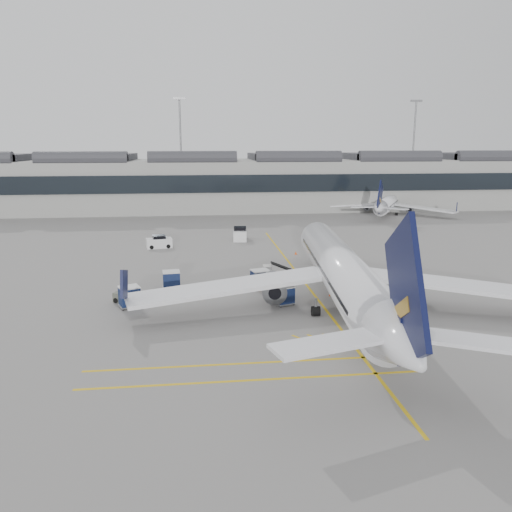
{
  "coord_description": "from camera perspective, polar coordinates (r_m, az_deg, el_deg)",
  "views": [
    {
      "loc": [
        -1.17,
        -41.23,
        14.57
      ],
      "look_at": [
        4.26,
        5.19,
        4.0
      ],
      "focal_mm": 35.0,
      "sensor_mm": 36.0,
      "label": 1
    }
  ],
  "objects": [
    {
      "name": "baggage_cart_d",
      "position": [
        46.75,
        -14.26,
        -4.47
      ],
      "size": [
        2.3,
        2.12,
        1.96
      ],
      "rotation": [
        0.0,
        0.0,
        0.38
      ],
      "color": "gray",
      "rests_on": "ground"
    },
    {
      "name": "airliner_main",
      "position": [
        45.09,
        9.93,
        -1.97
      ],
      "size": [
        38.11,
        41.81,
        11.12
      ],
      "rotation": [
        0.0,
        0.0,
        -0.1
      ],
      "color": "white",
      "rests_on": "ground"
    },
    {
      "name": "baggage_cart_a",
      "position": [
        46.15,
        3.24,
        -4.44
      ],
      "size": [
        2.06,
        1.89,
        1.77
      ],
      "rotation": [
        0.0,
        0.0,
        0.36
      ],
      "color": "gray",
      "rests_on": "ground"
    },
    {
      "name": "apron_markings",
      "position": [
        54.42,
        5.43,
        -2.84
      ],
      "size": [
        0.25,
        60.0,
        0.01
      ],
      "primitive_type": "cube",
      "color": "gold",
      "rests_on": "ground"
    },
    {
      "name": "pushback_tug",
      "position": [
        48.49,
        -14.53,
        -4.47
      ],
      "size": [
        2.62,
        2.17,
        1.26
      ],
      "rotation": [
        0.0,
        0.0,
        -0.43
      ],
      "color": "#53574A",
      "rests_on": "ground"
    },
    {
      "name": "service_van_right",
      "position": [
        75.15,
        7.1,
        2.1
      ],
      "size": [
        3.84,
        3.7,
        1.83
      ],
      "rotation": [
        0.0,
        0.0,
        -0.73
      ],
      "color": "silver",
      "rests_on": "ground"
    },
    {
      "name": "safety_cone_nose",
      "position": [
        67.15,
        4.57,
        0.37
      ],
      "size": [
        0.33,
        0.33,
        0.45
      ],
      "primitive_type": "cone",
      "color": "#F24C0A",
      "rests_on": "ground"
    },
    {
      "name": "ramp_agent_b",
      "position": [
        47.97,
        2.67,
        -3.82
      ],
      "size": [
        1.11,
        1.07,
        1.81
      ],
      "primitive_type": "imported",
      "rotation": [
        0.0,
        0.0,
        3.77
      ],
      "color": "#FE4E0D",
      "rests_on": "ground"
    },
    {
      "name": "light_masts",
      "position": [
        127.23,
        -7.06,
        12.61
      ],
      "size": [
        113.0,
        0.6,
        25.45
      ],
      "color": "slate",
      "rests_on": "ground"
    },
    {
      "name": "safety_cone_engine",
      "position": [
        49.42,
        8.5,
        -4.28
      ],
      "size": [
        0.32,
        0.32,
        0.45
      ],
      "primitive_type": "cone",
      "color": "#F24C0A",
      "rests_on": "ground"
    },
    {
      "name": "ramp_agent_a",
      "position": [
        50.38,
        0.59,
        -3.01
      ],
      "size": [
        0.78,
        0.68,
        1.79
      ],
      "primitive_type": "imported",
      "rotation": [
        0.0,
        0.0,
        0.48
      ],
      "color": "#FF670D",
      "rests_on": "ground"
    },
    {
      "name": "service_van_left",
      "position": [
        72.48,
        -11.01,
        1.56
      ],
      "size": [
        3.81,
        2.43,
        1.82
      ],
      "rotation": [
        0.0,
        0.0,
        0.2
      ],
      "color": "silver",
      "rests_on": "ground"
    },
    {
      "name": "belt_loader",
      "position": [
        54.97,
        2.33,
        -2.04
      ],
      "size": [
        4.63,
        1.67,
        1.89
      ],
      "rotation": [
        0.0,
        0.0,
        -0.03
      ],
      "color": "beige",
      "rests_on": "ground"
    },
    {
      "name": "service_van_mid",
      "position": [
        76.94,
        -1.84,
        2.51
      ],
      "size": [
        2.32,
        4.13,
        2.04
      ],
      "rotation": [
        0.0,
        0.0,
        1.48
      ],
      "color": "silver",
      "rests_on": "ground"
    },
    {
      "name": "airliner_far",
      "position": [
        108.88,
        14.92,
        5.87
      ],
      "size": [
        24.61,
        27.14,
        8.02
      ],
      "rotation": [
        0.0,
        0.0,
        -0.51
      ],
      "color": "white",
      "rests_on": "ground"
    },
    {
      "name": "ground",
      "position": [
        43.74,
        -4.79,
        -6.76
      ],
      "size": [
        220.0,
        220.0,
        0.0
      ],
      "primitive_type": "plane",
      "color": "gray",
      "rests_on": "ground"
    },
    {
      "name": "baggage_cart_c",
      "position": [
        51.55,
        -9.64,
        -2.67
      ],
      "size": [
        1.97,
        1.69,
        1.92
      ],
      "rotation": [
        0.0,
        0.0,
        0.11
      ],
      "color": "gray",
      "rests_on": "ground"
    },
    {
      "name": "terminal",
      "position": [
        113.48,
        -6.12,
        8.41
      ],
      "size": [
        200.0,
        20.45,
        12.4
      ],
      "color": "#9E9E99",
      "rests_on": "ground"
    },
    {
      "name": "baggage_cart_b",
      "position": [
        51.08,
        0.5,
        -2.6
      ],
      "size": [
        2.2,
        1.97,
        1.97
      ],
      "rotation": [
        0.0,
        0.0,
        0.26
      ],
      "color": "gray",
      "rests_on": "ground"
    }
  ]
}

